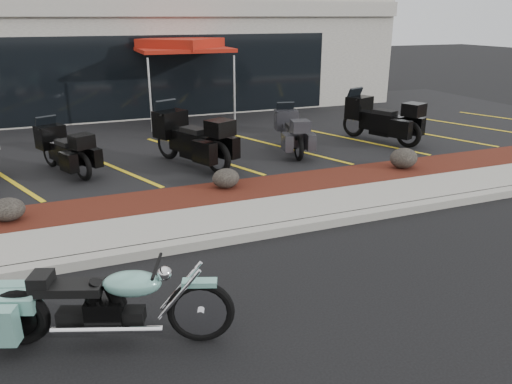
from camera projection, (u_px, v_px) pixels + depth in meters
name	position (u px, v px, depth m)	size (l,w,h in m)	color
ground	(301.00, 257.00, 7.39)	(90.00, 90.00, 0.00)	black
curb	(277.00, 230.00, 8.15)	(24.00, 0.25, 0.15)	gray
sidewalk	(261.00, 215.00, 8.77)	(24.00, 1.20, 0.15)	gray
mulch_bed	(238.00, 193.00, 9.82)	(24.00, 1.20, 0.16)	black
upper_lot	(175.00, 136.00, 14.55)	(26.00, 9.60, 0.15)	black
dealership_building	(136.00, 53.00, 19.39)	(18.00, 8.16, 4.00)	gray
boulder_left	(8.00, 210.00, 8.24)	(0.55, 0.46, 0.39)	black
boulder_mid	(226.00, 178.00, 9.83)	(0.55, 0.46, 0.39)	black
boulder_right	(404.00, 158.00, 11.10)	(0.64, 0.53, 0.45)	black
hero_cruiser	(200.00, 303.00, 5.33)	(2.75, 0.70, 0.97)	#6FADA0
touring_black_front	(49.00, 142.00, 11.10)	(2.00, 0.76, 1.16)	black
touring_black_mid	(167.00, 130.00, 11.67)	(2.43, 0.93, 1.41)	black
touring_grey	(285.00, 124.00, 12.91)	(1.98, 0.76, 1.15)	#2A2A2F
touring_black_rear	(354.00, 112.00, 13.86)	(2.36, 0.90, 1.37)	black
traffic_cone	(169.00, 132.00, 13.58)	(0.30, 0.30, 0.49)	red
popup_canopy	(181.00, 46.00, 15.48)	(2.91, 2.91, 2.57)	silver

